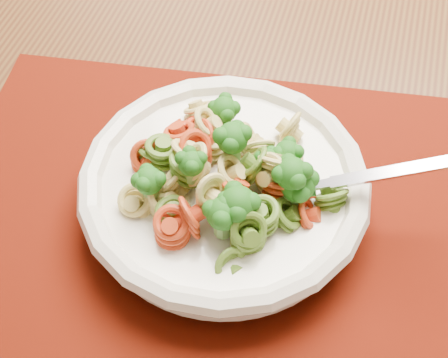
{
  "coord_description": "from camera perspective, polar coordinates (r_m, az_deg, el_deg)",
  "views": [
    {
      "loc": [
        -0.04,
        -1.16,
        1.21
      ],
      "look_at": [
        -0.05,
        -0.85,
        0.81
      ],
      "focal_mm": 50.0,
      "sensor_mm": 36.0,
      "label": 1
    }
  ],
  "objects": [
    {
      "name": "pasta_bowl",
      "position": [
        0.51,
        -0.0,
        -0.79
      ],
      "size": [
        0.24,
        0.24,
        0.05
      ],
      "color": "white",
      "rests_on": "placemat"
    },
    {
      "name": "fork",
      "position": [
        0.5,
        6.91,
        -0.86
      ],
      "size": [
        0.18,
        0.03,
        0.08
      ],
      "primitive_type": null,
      "rotation": [
        0.0,
        -0.35,
        -0.01
      ],
      "color": "silver",
      "rests_on": "pasta_bowl"
    },
    {
      "name": "pasta_broccoli_heap",
      "position": [
        0.5,
        -0.0,
        0.42
      ],
      "size": [
        0.2,
        0.2,
        0.06
      ],
      "primitive_type": null,
      "color": "#D8BE6A",
      "rests_on": "pasta_bowl"
    },
    {
      "name": "dining_table",
      "position": [
        0.7,
        -4.33,
        1.5
      ],
      "size": [
        1.64,
        1.26,
        0.76
      ],
      "rotation": [
        0.0,
        0.0,
        -0.24
      ],
      "color": "#533517",
      "rests_on": "ground"
    },
    {
      "name": "placemat",
      "position": [
        0.53,
        -2.07,
        -3.47
      ],
      "size": [
        0.48,
        0.4,
        0.0
      ],
      "primitive_type": "cube",
      "rotation": [
        0.0,
        0.0,
        -0.12
      ],
      "color": "#4E0F03",
      "rests_on": "dining_table"
    }
  ]
}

